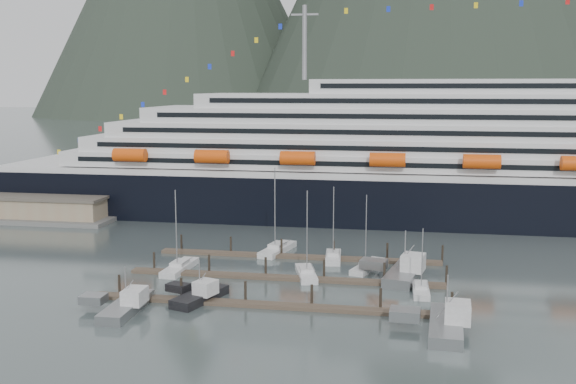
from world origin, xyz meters
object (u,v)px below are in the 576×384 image
warehouse (22,206)px  trawler_e (403,272)px  sailboat_c (306,274)px  sailboat_h (421,290)px  trawler_a (125,305)px  trawler_d (445,323)px  trawler_b (199,295)px  cruise_ship (489,166)px  sailboat_e (278,250)px  sailboat_f (333,257)px  sailboat_b (180,268)px  sailboat_d (368,267)px

warehouse → trawler_e: trawler_e is taller
sailboat_c → sailboat_h: 17.98m
trawler_a → trawler_d: trawler_d is taller
trawler_b → cruise_ship: bearing=-16.3°
sailboat_e → sailboat_f: bearing=-96.5°
warehouse → sailboat_b: 62.20m
sailboat_b → sailboat_d: size_ratio=1.08×
warehouse → sailboat_d: bearing=-21.4°
trawler_b → sailboat_e: bearing=8.0°
sailboat_f → trawler_a: size_ratio=1.09×
trawler_d → trawler_e: size_ratio=0.98×
warehouse → sailboat_h: 97.01m
sailboat_c → cruise_ship: bearing=-48.1°
sailboat_c → trawler_b: 18.97m
cruise_ship → warehouse: (-102.03, -12.94, -9.79)m
sailboat_c → sailboat_f: bearing=-30.8°
warehouse → sailboat_c: size_ratio=3.31×
cruise_ship → sailboat_d: cruise_ship is taller
sailboat_f → sailboat_h: sailboat_f is taller
warehouse → trawler_b: trawler_b is taller
sailboat_h → sailboat_f: bearing=39.7°
sailboat_d → trawler_e: bearing=-110.2°
trawler_a → trawler_b: (8.11, 5.81, -0.02)m
sailboat_c → trawler_a: size_ratio=1.17×
sailboat_h → trawler_b: size_ratio=0.97×
sailboat_h → warehouse: bearing=62.5°
sailboat_d → sailboat_h: 13.94m
sailboat_h → trawler_d: (2.57, -14.70, 0.57)m
warehouse → sailboat_e: sailboat_e is taller
sailboat_f → trawler_a: sailboat_f is taller
cruise_ship → trawler_d: cruise_ship is taller
sailboat_b → sailboat_f: sailboat_b is taller
sailboat_h → trawler_a: 40.54m
sailboat_c → trawler_a: 28.77m
sailboat_c → trawler_d: (19.73, -20.07, 0.53)m
sailboat_c → trawler_e: size_ratio=1.05×
sailboat_f → trawler_e: size_ratio=0.98×
sailboat_d → sailboat_e: size_ratio=0.80×
sailboat_h → trawler_d: sailboat_h is taller
cruise_ship → sailboat_h: bearing=-104.9°
cruise_ship → sailboat_f: 50.02m
cruise_ship → trawler_b: 78.81m
sailboat_c → sailboat_e: size_ratio=0.89×
trawler_b → trawler_e: trawler_e is taller
cruise_ship → sailboat_h: (-14.74, -55.23, -11.66)m
sailboat_d → sailboat_c: bearing=141.1°
trawler_a → sailboat_d: bearing=-49.7°
sailboat_h → trawler_e: (-2.49, 6.88, 0.63)m
warehouse → trawler_d: trawler_d is taller
warehouse → trawler_a: size_ratio=3.86×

